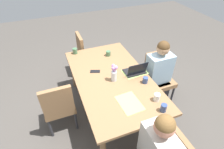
% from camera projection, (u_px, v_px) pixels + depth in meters
% --- Properties ---
extents(ground_plane, '(10.00, 10.00, 0.00)m').
position_uv_depth(ground_plane, '(112.00, 110.00, 3.15)').
color(ground_plane, '#4C4742').
extents(dining_table, '(1.91, 1.07, 0.74)m').
position_uv_depth(dining_table, '(112.00, 81.00, 2.73)').
color(dining_table, olive).
rests_on(dining_table, ground_plane).
extents(chair_far_left_near, '(0.44, 0.44, 0.90)m').
position_uv_depth(chair_far_left_near, '(158.00, 75.00, 3.13)').
color(chair_far_left_near, olive).
rests_on(chair_far_left_near, ground_plane).
extents(person_far_left_near, '(0.36, 0.40, 1.19)m').
position_uv_depth(person_far_left_near, '(157.00, 77.00, 3.04)').
color(person_far_left_near, '#2D2D33').
rests_on(person_far_left_near, ground_plane).
extents(chair_near_left_far, '(0.44, 0.44, 0.90)m').
position_uv_depth(chair_near_left_far, '(59.00, 105.00, 2.58)').
color(chair_near_left_far, olive).
rests_on(chair_near_left_far, ground_plane).
extents(chair_head_left_right_near, '(0.44, 0.44, 0.90)m').
position_uv_depth(chair_head_left_right_near, '(86.00, 52.00, 3.71)').
color(chair_head_left_right_near, olive).
rests_on(chair_head_left_right_near, ground_plane).
extents(flower_vase, '(0.09, 0.09, 0.27)m').
position_uv_depth(flower_vase, '(114.00, 73.00, 2.55)').
color(flower_vase, silver).
rests_on(flower_vase, dining_table).
extents(placemat_far_left_near, '(0.28, 0.37, 0.00)m').
position_uv_depth(placemat_far_left_near, '(135.00, 72.00, 2.78)').
color(placemat_far_left_near, '#9EBC66').
rests_on(placemat_far_left_near, dining_table).
extents(placemat_head_right_left_mid, '(0.37, 0.28, 0.00)m').
position_uv_depth(placemat_head_right_left_mid, '(130.00, 103.00, 2.27)').
color(placemat_head_right_left_mid, '#9EBC66').
rests_on(placemat_head_right_left_mid, dining_table).
extents(laptop_far_left_near, '(0.22, 0.32, 0.21)m').
position_uv_depth(laptop_far_left_near, '(135.00, 71.00, 2.74)').
color(laptop_far_left_near, black).
rests_on(laptop_far_left_near, dining_table).
extents(coffee_mug_near_left, '(0.07, 0.07, 0.10)m').
position_uv_depth(coffee_mug_near_left, '(164.00, 108.00, 2.14)').
color(coffee_mug_near_left, '#33477A').
rests_on(coffee_mug_near_left, dining_table).
extents(coffee_mug_near_right, '(0.08, 0.08, 0.10)m').
position_uv_depth(coffee_mug_near_right, '(157.00, 97.00, 2.29)').
color(coffee_mug_near_right, white).
rests_on(coffee_mug_near_right, dining_table).
extents(coffee_mug_centre_left, '(0.08, 0.08, 0.09)m').
position_uv_depth(coffee_mug_centre_left, '(108.00, 53.00, 3.13)').
color(coffee_mug_centre_left, '#47704C').
rests_on(coffee_mug_centre_left, dining_table).
extents(coffee_mug_centre_right, '(0.08, 0.08, 0.09)m').
position_uv_depth(coffee_mug_centre_right, '(145.00, 80.00, 2.56)').
color(coffee_mug_centre_right, '#33477A').
rests_on(coffee_mug_centre_right, dining_table).
extents(coffee_mug_far_left, '(0.08, 0.08, 0.10)m').
position_uv_depth(coffee_mug_far_left, '(75.00, 51.00, 3.18)').
color(coffee_mug_far_left, '#47704C').
rests_on(coffee_mug_far_left, dining_table).
extents(phone_black, '(0.12, 0.17, 0.01)m').
position_uv_depth(phone_black, '(95.00, 71.00, 2.79)').
color(phone_black, black).
rests_on(phone_black, dining_table).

